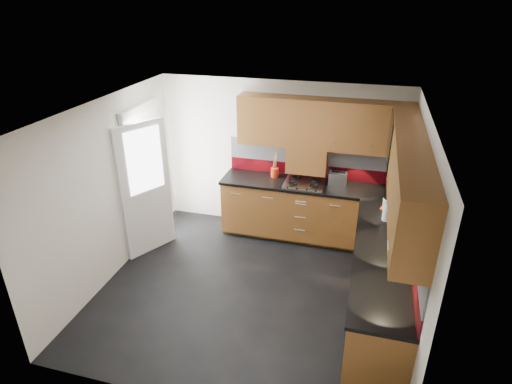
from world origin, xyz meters
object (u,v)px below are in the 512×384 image
(gas_hob, at_px, (304,183))
(utensil_pot, at_px, (275,171))
(toaster, at_px, (338,178))
(food_processor, at_px, (391,196))

(gas_hob, distance_m, utensil_pot, 0.52)
(toaster, bearing_deg, gas_hob, -164.37)
(gas_hob, xyz_separation_m, toaster, (0.48, 0.13, 0.08))
(utensil_pot, bearing_deg, toaster, -0.86)
(gas_hob, distance_m, toaster, 0.50)
(food_processor, bearing_deg, utensil_pot, 162.64)
(gas_hob, relative_size, food_processor, 2.04)
(utensil_pot, bearing_deg, food_processor, -17.36)
(gas_hob, height_order, utensil_pot, utensil_pot)
(food_processor, bearing_deg, toaster, 145.03)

